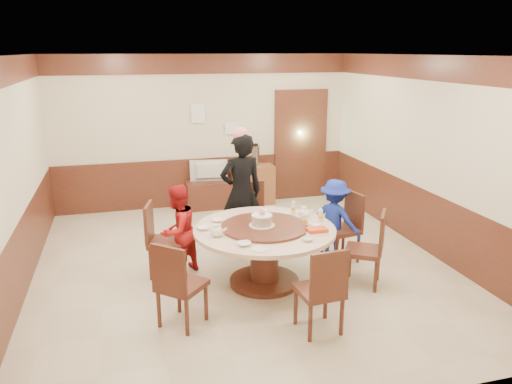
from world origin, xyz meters
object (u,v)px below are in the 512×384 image
object	(u,v)px
person_blue	(334,220)
thermos	(256,156)
shrimp_platter	(317,231)
person_red	(178,231)
tv_stand	(209,195)
side_cabinet	(253,185)
person_standing	(241,193)
television	(209,171)
banquet_table	(264,244)
birthday_cake	(262,220)

from	to	relation	value
person_blue	thermos	size ratio (longest dim) A/B	3.06
shrimp_platter	person_red	bearing A→B (deg)	150.13
tv_stand	side_cabinet	xyz separation A→B (m)	(0.85, 0.03, 0.12)
person_standing	shrimp_platter	bearing A→B (deg)	104.24
person_standing	television	bearing A→B (deg)	-93.04
banquet_table	tv_stand	distance (m)	3.35
person_red	thermos	bearing A→B (deg)	-167.02
side_cabinet	banquet_table	bearing A→B (deg)	-102.44
shrimp_platter	person_standing	bearing A→B (deg)	110.04
person_blue	birthday_cake	xyz separation A→B (m)	(-1.19, -0.48, 0.27)
tv_stand	person_blue	bearing A→B (deg)	-66.08
banquet_table	person_standing	world-z (taller)	person_standing
person_red	thermos	distance (m)	3.36
television	thermos	xyz separation A→B (m)	(0.91, 0.03, 0.24)
shrimp_platter	thermos	size ratio (longest dim) A/B	0.79
person_standing	television	world-z (taller)	person_standing
tv_stand	thermos	xyz separation A→B (m)	(0.91, 0.03, 0.69)
person_red	tv_stand	world-z (taller)	person_red
person_red	tv_stand	bearing A→B (deg)	-152.19
television	thermos	size ratio (longest dim) A/B	1.83
tv_stand	television	xyz separation A→B (m)	(0.00, 0.00, 0.45)
person_red	birthday_cake	xyz separation A→B (m)	(0.98, -0.55, 0.24)
television	side_cabinet	size ratio (longest dim) A/B	0.87
shrimp_platter	tv_stand	bearing A→B (deg)	100.24
shrimp_platter	television	xyz separation A→B (m)	(-0.66, 3.68, -0.08)
shrimp_platter	side_cabinet	world-z (taller)	shrimp_platter
shrimp_platter	tv_stand	distance (m)	3.77
side_cabinet	thermos	xyz separation A→B (m)	(0.06, 0.00, 0.56)
shrimp_platter	thermos	world-z (taller)	thermos
television	side_cabinet	xyz separation A→B (m)	(0.85, 0.03, -0.33)
television	shrimp_platter	bearing A→B (deg)	108.91
person_blue	birthday_cake	distance (m)	1.31
person_blue	side_cabinet	bearing A→B (deg)	-34.79
person_blue	shrimp_platter	size ratio (longest dim) A/B	3.88
television	side_cabinet	distance (m)	0.91
banquet_table	side_cabinet	bearing A→B (deg)	77.56
person_standing	person_blue	xyz separation A→B (m)	(1.16, -0.71, -0.29)
television	tv_stand	bearing A→B (deg)	-0.00
television	banquet_table	bearing A→B (deg)	100.54
person_standing	person_blue	world-z (taller)	person_standing
birthday_cake	thermos	xyz separation A→B (m)	(0.83, 3.36, 0.09)
tv_stand	banquet_table	bearing A→B (deg)	-88.13
person_red	person_blue	size ratio (longest dim) A/B	1.05
person_standing	tv_stand	bearing A→B (deg)	-93.04
person_blue	tv_stand	bearing A→B (deg)	-19.04
television	side_cabinet	bearing A→B (deg)	-169.31
person_standing	side_cabinet	xyz separation A→B (m)	(0.75, 2.17, -0.50)
side_cabinet	person_standing	bearing A→B (deg)	-109.01
banquet_table	birthday_cake	xyz separation A→B (m)	(-0.03, 0.00, 0.32)
person_standing	person_blue	size ratio (longest dim) A/B	1.50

